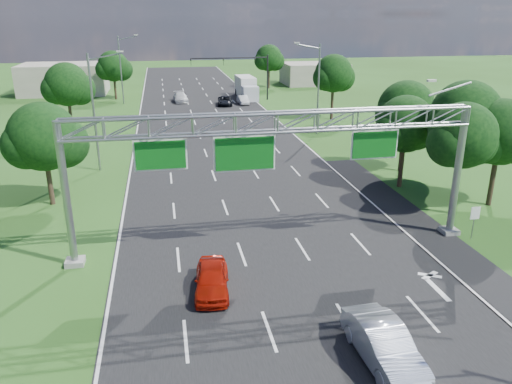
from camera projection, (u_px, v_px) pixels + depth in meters
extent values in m
plane|color=#254916|center=(229.00, 163.00, 46.03)|extent=(220.00, 220.00, 0.00)
cube|color=black|center=(229.00, 163.00, 46.03)|extent=(18.00, 180.00, 0.02)
cube|color=black|center=(414.00, 222.00, 33.01)|extent=(3.00, 30.00, 0.02)
cube|color=gray|center=(449.00, 231.00, 31.34)|extent=(1.00, 1.00, 0.30)
cylinder|color=gray|center=(457.00, 172.00, 30.04)|extent=(0.44, 0.44, 8.00)
cube|color=gray|center=(75.00, 262.00, 27.41)|extent=(1.00, 1.00, 0.30)
cylinder|color=gray|center=(66.00, 196.00, 26.11)|extent=(0.40, 0.40, 8.00)
cylinder|color=gray|center=(450.00, 89.00, 28.15)|extent=(2.54, 0.12, 0.79)
cube|color=beige|center=(432.00, 81.00, 27.77)|extent=(0.50, 0.22, 0.12)
cube|color=white|center=(161.00, 155.00, 26.29)|extent=(2.80, 0.05, 1.70)
cube|color=#0B5B16|center=(161.00, 155.00, 26.23)|extent=(2.62, 0.05, 1.52)
cube|color=white|center=(245.00, 153.00, 27.13)|extent=(3.40, 0.05, 2.00)
cube|color=#0B5B16|center=(245.00, 154.00, 27.07)|extent=(3.22, 0.05, 1.82)
cube|color=white|center=(374.00, 144.00, 28.39)|extent=(2.80, 0.05, 1.70)
cube|color=#0B5B16|center=(375.00, 145.00, 28.33)|extent=(2.62, 0.05, 1.52)
cylinder|color=gray|center=(473.00, 224.00, 30.28)|extent=(0.06, 0.06, 2.00)
cube|color=white|center=(475.00, 213.00, 30.02)|extent=(0.60, 0.04, 0.80)
cylinder|color=black|center=(267.00, 77.00, 79.16)|extent=(0.24, 0.24, 7.00)
cylinder|color=black|center=(230.00, 58.00, 77.07)|extent=(12.00, 0.18, 0.18)
imported|color=black|center=(191.00, 62.00, 76.20)|extent=(0.18, 0.22, 1.10)
imported|color=black|center=(223.00, 62.00, 77.08)|extent=(0.18, 0.22, 1.10)
imported|color=black|center=(255.00, 61.00, 77.95)|extent=(0.18, 0.22, 1.10)
cylinder|color=gray|center=(94.00, 114.00, 42.34)|extent=(0.20, 0.20, 10.00)
cylinder|color=gray|center=(104.00, 57.00, 40.98)|extent=(2.78, 0.12, 0.60)
cube|color=beige|center=(120.00, 51.00, 41.08)|extent=(0.55, 0.22, 0.12)
cylinder|color=gray|center=(121.00, 71.00, 74.72)|extent=(0.20, 0.20, 10.00)
cylinder|color=gray|center=(127.00, 38.00, 73.37)|extent=(2.78, 0.12, 0.60)
cube|color=beige|center=(136.00, 35.00, 73.46)|extent=(0.55, 0.22, 0.12)
cylinder|color=gray|center=(318.00, 90.00, 55.61)|extent=(0.20, 0.20, 10.00)
cylinder|color=gray|center=(309.00, 46.00, 53.80)|extent=(2.78, 0.12, 0.60)
cube|color=beige|center=(297.00, 43.00, 53.44)|extent=(0.55, 0.22, 0.12)
cylinder|color=#2D2116|center=(455.00, 188.00, 33.88)|extent=(0.36, 0.36, 3.74)
sphere|color=black|center=(463.00, 135.00, 32.66)|extent=(4.40, 4.40, 4.40)
sphere|color=black|center=(473.00, 141.00, 33.41)|extent=(3.30, 3.30, 3.30)
sphere|color=black|center=(451.00, 144.00, 32.36)|extent=(3.08, 3.08, 3.08)
cylinder|color=#2D2116|center=(458.00, 170.00, 36.93)|extent=(0.36, 0.36, 4.18)
sphere|color=black|center=(466.00, 115.00, 35.56)|extent=(5.00, 5.00, 5.00)
sphere|color=black|center=(477.00, 122.00, 36.35)|extent=(3.75, 3.75, 3.75)
sphere|color=black|center=(453.00, 124.00, 35.25)|extent=(3.50, 3.50, 3.50)
cylinder|color=#2D2116|center=(401.00, 167.00, 39.33)|extent=(0.36, 0.36, 3.30)
sphere|color=black|center=(405.00, 124.00, 38.18)|extent=(4.40, 4.40, 4.40)
sphere|color=black|center=(415.00, 129.00, 38.93)|extent=(3.30, 3.30, 3.30)
sphere|color=black|center=(395.00, 131.00, 37.88)|extent=(3.08, 3.08, 3.08)
cylinder|color=#2D2116|center=(492.00, 182.00, 35.46)|extent=(0.36, 0.36, 3.52)
sphere|color=black|center=(500.00, 132.00, 34.24)|extent=(4.60, 4.60, 4.60)
sphere|color=black|center=(510.00, 138.00, 35.01)|extent=(3.45, 3.45, 3.45)
sphere|color=black|center=(489.00, 140.00, 33.94)|extent=(3.22, 3.22, 3.22)
cylinder|color=#2D2116|center=(402.00, 151.00, 43.35)|extent=(0.36, 0.36, 3.52)
sphere|color=black|center=(406.00, 109.00, 42.11)|extent=(4.80, 4.80, 4.80)
sphere|color=black|center=(416.00, 115.00, 42.89)|extent=(3.60, 3.60, 3.60)
sphere|color=black|center=(395.00, 116.00, 41.80)|extent=(3.36, 3.36, 3.36)
cylinder|color=#2D2116|center=(50.00, 184.00, 35.67)|extent=(0.36, 0.36, 3.08)
sphere|color=black|center=(43.00, 137.00, 34.50)|extent=(4.80, 4.80, 4.80)
sphere|color=black|center=(63.00, 143.00, 35.28)|extent=(3.60, 3.60, 3.60)
sphere|color=black|center=(27.00, 145.00, 34.20)|extent=(3.36, 3.36, 3.36)
cylinder|color=#2D2116|center=(71.00, 118.00, 56.49)|extent=(0.36, 0.36, 3.74)
sphere|color=black|center=(67.00, 84.00, 55.21)|extent=(4.80, 4.80, 4.80)
sphere|color=black|center=(79.00, 89.00, 55.99)|extent=(3.60, 3.60, 3.60)
sphere|color=black|center=(57.00, 89.00, 54.90)|extent=(3.36, 3.36, 3.36)
cylinder|color=#2D2116|center=(115.00, 89.00, 80.22)|extent=(0.36, 0.36, 3.30)
sphere|color=black|center=(113.00, 66.00, 79.01)|extent=(4.80, 4.80, 4.80)
sphere|color=black|center=(121.00, 70.00, 79.79)|extent=(3.60, 3.60, 3.60)
sphere|color=black|center=(106.00, 69.00, 78.71)|extent=(3.36, 3.36, 3.36)
cylinder|color=#2D2116|center=(332.00, 104.00, 64.81)|extent=(0.36, 0.36, 3.96)
sphere|color=black|center=(334.00, 73.00, 63.50)|extent=(4.80, 4.80, 4.80)
sphere|color=black|center=(341.00, 77.00, 64.28)|extent=(3.60, 3.60, 3.60)
sphere|color=black|center=(326.00, 78.00, 63.20)|extent=(3.36, 3.36, 3.36)
cylinder|color=#2D2116|center=(269.00, 78.00, 92.30)|extent=(0.36, 0.36, 3.52)
sphere|color=black|center=(269.00, 58.00, 91.06)|extent=(4.80, 4.80, 4.80)
sphere|color=black|center=(275.00, 61.00, 91.84)|extent=(3.60, 3.60, 3.60)
sphere|color=black|center=(263.00, 61.00, 90.75)|extent=(3.36, 3.36, 3.36)
cube|color=gray|center=(64.00, 79.00, 85.76)|extent=(14.00, 10.00, 5.00)
cube|color=gray|center=(314.00, 74.00, 97.66)|extent=(12.00, 9.00, 4.00)
imported|color=#B81808|center=(212.00, 279.00, 24.54)|extent=(2.09, 4.25, 1.39)
imported|color=silver|center=(384.00, 345.00, 19.52)|extent=(1.92, 4.93, 1.60)
imported|color=silver|center=(180.00, 97.00, 78.05)|extent=(2.28, 5.02, 1.43)
imported|color=black|center=(225.00, 101.00, 75.23)|extent=(2.69, 4.91, 1.30)
imported|color=black|center=(181.00, 98.00, 78.17)|extent=(1.61, 3.80, 1.28)
imported|color=silver|center=(243.00, 100.00, 76.19)|extent=(1.47, 3.90, 1.27)
cube|color=silver|center=(245.00, 86.00, 82.40)|extent=(2.70, 6.41, 3.18)
cube|color=silver|center=(250.00, 94.00, 78.48)|extent=(2.49, 2.39, 2.33)
cylinder|color=black|center=(243.00, 98.00, 78.69)|extent=(0.37, 1.06, 1.06)
cylinder|color=black|center=(257.00, 97.00, 79.10)|extent=(0.37, 1.06, 1.06)
cylinder|color=black|center=(237.00, 92.00, 84.57)|extent=(0.37, 1.06, 1.06)
cylinder|color=black|center=(250.00, 92.00, 84.98)|extent=(0.37, 1.06, 1.06)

